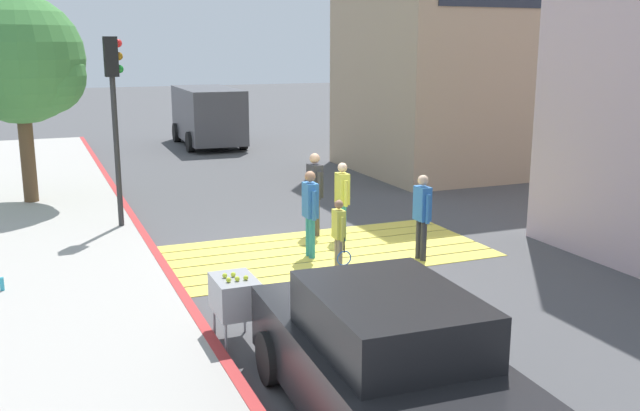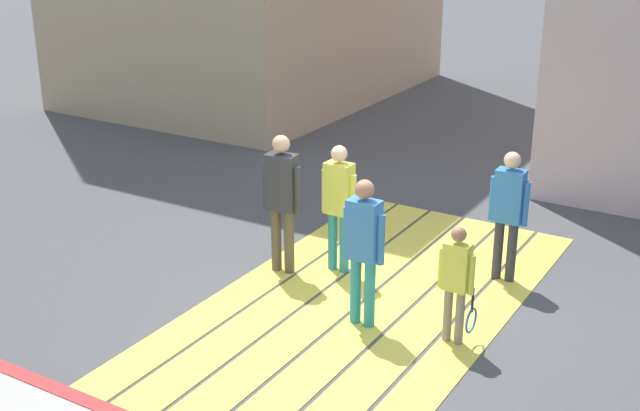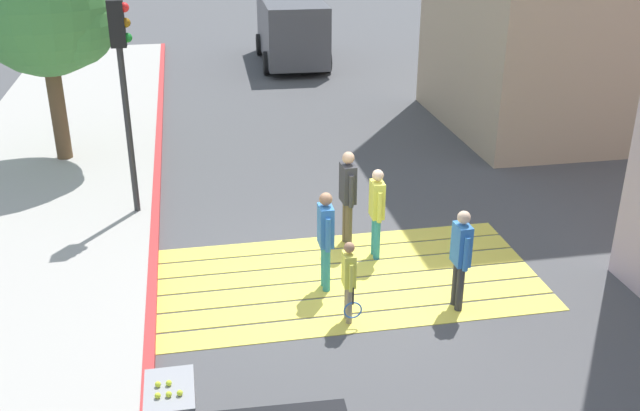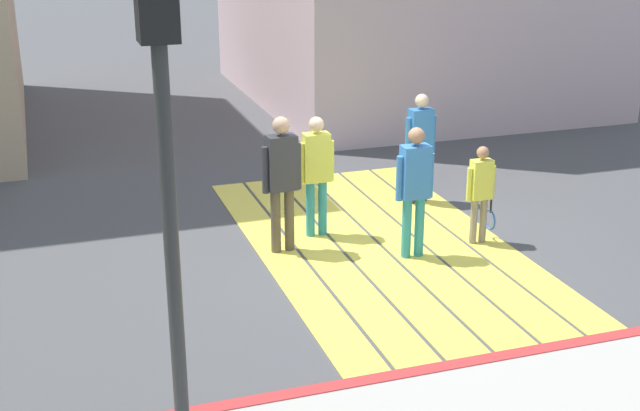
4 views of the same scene
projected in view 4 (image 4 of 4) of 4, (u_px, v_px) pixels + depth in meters
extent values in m
plane|color=#4C4C4F|center=(382.00, 247.00, 11.39)|extent=(120.00, 120.00, 0.00)
cube|color=#EAD64C|center=(474.00, 234.00, 11.80)|extent=(6.40, 0.50, 0.01)
cube|color=#EAD64C|center=(438.00, 239.00, 11.64)|extent=(6.40, 0.50, 0.01)
cube|color=#EAD64C|center=(401.00, 244.00, 11.47)|extent=(6.40, 0.50, 0.01)
cube|color=#EAD64C|center=(362.00, 249.00, 11.31)|extent=(6.40, 0.50, 0.01)
cube|color=#EAD64C|center=(323.00, 254.00, 11.15)|extent=(6.40, 0.50, 0.01)
cube|color=#EAD64C|center=(282.00, 259.00, 10.98)|extent=(6.40, 0.50, 0.01)
cube|color=#BC3333|center=(507.00, 360.00, 8.47)|extent=(0.16, 40.00, 0.13)
cylinder|color=#2D2D2D|center=(173.00, 263.00, 6.63)|extent=(0.12, 0.12, 3.40)
sphere|color=#188429|center=(154.00, 17.00, 6.15)|extent=(0.18, 0.18, 0.18)
cylinder|color=teal|center=(310.00, 209.00, 11.61)|extent=(0.12, 0.12, 0.79)
cylinder|color=teal|center=(323.00, 208.00, 11.66)|extent=(0.12, 0.12, 0.79)
cube|color=#D8D84C|center=(316.00, 157.00, 11.40)|extent=(0.22, 0.35, 0.66)
sphere|color=beige|center=(316.00, 124.00, 11.24)|extent=(0.20, 0.20, 0.20)
cylinder|color=#D8D84C|center=(302.00, 163.00, 11.36)|extent=(0.09, 0.09, 0.56)
cylinder|color=#D8D84C|center=(331.00, 161.00, 11.47)|extent=(0.09, 0.09, 0.56)
cylinder|color=#333338|center=(414.00, 178.00, 12.91)|extent=(0.12, 0.12, 0.79)
cylinder|color=#333338|center=(424.00, 177.00, 12.97)|extent=(0.12, 0.12, 0.79)
cube|color=#3372BF|center=(421.00, 131.00, 12.70)|extent=(0.22, 0.35, 0.66)
sphere|color=beige|center=(422.00, 101.00, 12.55)|extent=(0.20, 0.20, 0.20)
cylinder|color=#3372BF|center=(408.00, 136.00, 12.65)|extent=(0.09, 0.09, 0.56)
cylinder|color=#3372BF|center=(433.00, 134.00, 12.78)|extent=(0.09, 0.09, 0.56)
cylinder|color=teal|center=(406.00, 228.00, 10.91)|extent=(0.12, 0.12, 0.81)
cylinder|color=teal|center=(419.00, 227.00, 10.96)|extent=(0.12, 0.12, 0.81)
cube|color=#3372BF|center=(415.00, 172.00, 10.69)|extent=(0.22, 0.36, 0.68)
sphere|color=#9E7051|center=(416.00, 136.00, 10.53)|extent=(0.21, 0.21, 0.21)
cylinder|color=#3372BF|center=(400.00, 179.00, 10.65)|extent=(0.09, 0.09, 0.57)
cylinder|color=#3372BF|center=(430.00, 175.00, 10.77)|extent=(0.09, 0.09, 0.57)
cylinder|color=brown|center=(276.00, 222.00, 11.07)|extent=(0.13, 0.13, 0.85)
cylinder|color=brown|center=(289.00, 220.00, 11.14)|extent=(0.13, 0.13, 0.85)
cube|color=#333338|center=(282.00, 163.00, 10.84)|extent=(0.26, 0.39, 0.71)
sphere|color=tan|center=(281.00, 125.00, 10.68)|extent=(0.22, 0.22, 0.22)
cylinder|color=#333338|center=(265.00, 170.00, 10.79)|extent=(0.09, 0.09, 0.61)
cylinder|color=#333338|center=(298.00, 166.00, 10.94)|extent=(0.09, 0.09, 0.61)
cylinder|color=gray|center=(474.00, 221.00, 11.39)|extent=(0.09, 0.09, 0.63)
cylinder|color=gray|center=(483.00, 220.00, 11.43)|extent=(0.09, 0.09, 0.63)
cube|color=#D8D84C|center=(481.00, 179.00, 11.21)|extent=(0.18, 0.28, 0.53)
sphere|color=#9E7051|center=(483.00, 153.00, 11.09)|extent=(0.16, 0.16, 0.16)
cylinder|color=#D8D84C|center=(469.00, 184.00, 11.18)|extent=(0.07, 0.07, 0.45)
cylinder|color=#D8D84C|center=(492.00, 182.00, 11.28)|extent=(0.07, 0.07, 0.45)
cylinder|color=black|center=(491.00, 203.00, 11.41)|extent=(0.03, 0.03, 0.28)
torus|color=blue|center=(490.00, 220.00, 11.49)|extent=(0.28, 0.03, 0.28)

